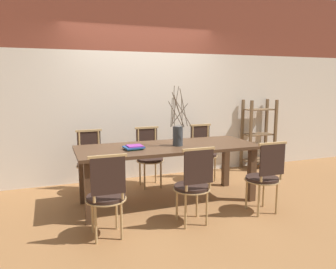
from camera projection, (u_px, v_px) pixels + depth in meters
ground_plane at (168, 202)px, 4.44m from camera, size 16.00×16.00×0.00m
wall_rear at (141, 82)px, 5.39m from camera, size 12.00×0.06×3.20m
dining_table at (168, 153)px, 4.33m from camera, size 2.37×0.91×0.77m
chair_near_leftend at (107, 193)px, 3.32m from camera, size 0.42×0.42×0.91m
chair_near_left at (194, 183)px, 3.65m from camera, size 0.42×0.42×0.91m
chair_near_center at (265, 175)px, 3.98m from camera, size 0.42×0.42×0.91m
chair_far_leftend at (91, 159)px, 4.77m from camera, size 0.42×0.42×0.91m
chair_far_left at (149, 155)px, 5.07m from camera, size 0.42×0.42×0.91m
chair_far_center at (203, 151)px, 5.39m from camera, size 0.42×0.42×0.91m
vase_centerpiece at (178, 134)px, 4.30m from camera, size 0.30×0.30×0.79m
book_stack at (134, 147)px, 4.08m from camera, size 0.26×0.22×0.05m
shelving_rack at (259, 135)px, 6.08m from camera, size 0.58×0.32×1.28m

